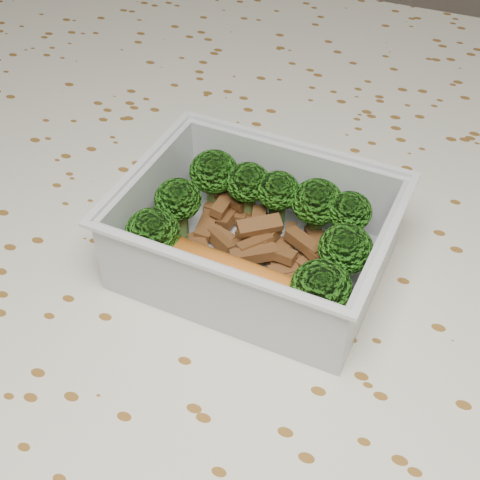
% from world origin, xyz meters
% --- Properties ---
extents(dining_table, '(1.40, 0.90, 0.75)m').
position_xyz_m(dining_table, '(0.00, 0.00, 0.67)').
color(dining_table, brown).
rests_on(dining_table, ground).
extents(tablecloth, '(1.46, 0.96, 0.19)m').
position_xyz_m(tablecloth, '(0.00, 0.00, 0.72)').
color(tablecloth, silver).
rests_on(tablecloth, dining_table).
extents(lunch_container, '(0.19, 0.15, 0.07)m').
position_xyz_m(lunch_container, '(0.00, 0.00, 0.78)').
color(lunch_container, silver).
rests_on(lunch_container, tablecloth).
extents(broccoli_florets, '(0.17, 0.12, 0.05)m').
position_xyz_m(broccoli_florets, '(0.00, 0.02, 0.79)').
color(broccoli_florets, '#608C3F').
rests_on(broccoli_florets, lunch_container).
extents(meat_pile, '(0.12, 0.08, 0.03)m').
position_xyz_m(meat_pile, '(-0.00, 0.02, 0.77)').
color(meat_pile, brown).
rests_on(meat_pile, lunch_container).
extents(sausage, '(0.16, 0.04, 0.03)m').
position_xyz_m(sausage, '(0.01, -0.03, 0.78)').
color(sausage, orange).
rests_on(sausage, lunch_container).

